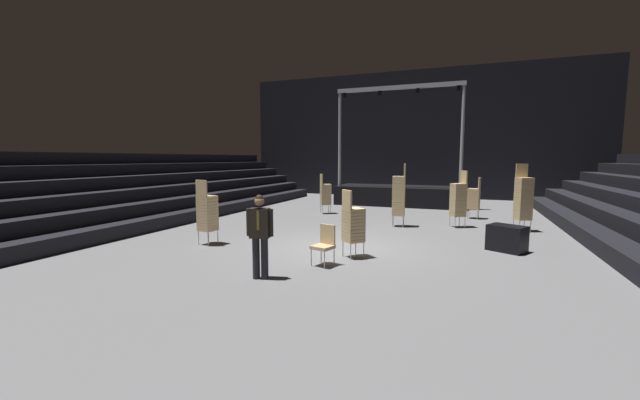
{
  "coord_description": "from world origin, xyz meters",
  "views": [
    {
      "loc": [
        3.31,
        -9.96,
        2.48
      ],
      "look_at": [
        -0.23,
        -0.8,
        1.4
      ],
      "focal_mm": 21.25,
      "sensor_mm": 36.0,
      "label": 1
    }
  ],
  "objects_px": {
    "chair_stack_rear_right": "(353,224)",
    "chair_stack_mid_left": "(207,212)",
    "chair_stack_front_right": "(458,199)",
    "stage_riser": "(399,193)",
    "chair_stack_rear_left": "(325,194)",
    "equipment_road_case": "(507,238)",
    "chair_stack_mid_centre": "(474,198)",
    "loose_chair_near_man": "(325,243)",
    "chair_stack_front_left": "(523,198)",
    "chair_stack_mid_right": "(399,195)",
    "man_with_tie": "(260,231)"
  },
  "relations": [
    {
      "from": "chair_stack_mid_right",
      "to": "stage_riser",
      "type": "bearing_deg",
      "value": 3.72
    },
    {
      "from": "chair_stack_mid_centre",
      "to": "loose_chair_near_man",
      "type": "bearing_deg",
      "value": 169.06
    },
    {
      "from": "man_with_tie",
      "to": "chair_stack_rear_right",
      "type": "xyz_separation_m",
      "value": [
        1.3,
        2.34,
        -0.14
      ]
    },
    {
      "from": "chair_stack_mid_right",
      "to": "chair_stack_rear_left",
      "type": "xyz_separation_m",
      "value": [
        -3.63,
        2.1,
        -0.25
      ]
    },
    {
      "from": "chair_stack_mid_right",
      "to": "chair_stack_rear_right",
      "type": "bearing_deg",
      "value": 170.68
    },
    {
      "from": "chair_stack_front_left",
      "to": "equipment_road_case",
      "type": "height_order",
      "value": "chair_stack_front_left"
    },
    {
      "from": "chair_stack_mid_centre",
      "to": "chair_stack_front_left",
      "type": "bearing_deg",
      "value": -137.69
    },
    {
      "from": "chair_stack_rear_right",
      "to": "loose_chair_near_man",
      "type": "bearing_deg",
      "value": -72.28
    },
    {
      "from": "chair_stack_rear_right",
      "to": "chair_stack_mid_left",
      "type": "bearing_deg",
      "value": -136.05
    },
    {
      "from": "chair_stack_rear_right",
      "to": "chair_stack_front_left",
      "type": "bearing_deg",
      "value": 92.91
    },
    {
      "from": "man_with_tie",
      "to": "loose_chair_near_man",
      "type": "xyz_separation_m",
      "value": [
        0.88,
        1.43,
        -0.46
      ]
    },
    {
      "from": "loose_chair_near_man",
      "to": "man_with_tie",
      "type": "bearing_deg",
      "value": 74.25
    },
    {
      "from": "chair_stack_rear_left",
      "to": "stage_riser",
      "type": "bearing_deg",
      "value": 117.18
    },
    {
      "from": "chair_stack_front_right",
      "to": "stage_riser",
      "type": "bearing_deg",
      "value": -3.06
    },
    {
      "from": "chair_stack_mid_right",
      "to": "chair_stack_rear_right",
      "type": "xyz_separation_m",
      "value": [
        -0.33,
        -4.8,
        -0.29
      ]
    },
    {
      "from": "man_with_tie",
      "to": "chair_stack_mid_left",
      "type": "distance_m",
      "value": 3.75
    },
    {
      "from": "chair_stack_front_left",
      "to": "stage_riser",
      "type": "bearing_deg",
      "value": -72.79
    },
    {
      "from": "chair_stack_rear_right",
      "to": "equipment_road_case",
      "type": "height_order",
      "value": "chair_stack_rear_right"
    },
    {
      "from": "stage_riser",
      "to": "loose_chair_near_man",
      "type": "bearing_deg",
      "value": -88.62
    },
    {
      "from": "stage_riser",
      "to": "chair_stack_front_right",
      "type": "height_order",
      "value": "stage_riser"
    },
    {
      "from": "stage_riser",
      "to": "loose_chair_near_man",
      "type": "height_order",
      "value": "stage_riser"
    },
    {
      "from": "chair_stack_rear_right",
      "to": "chair_stack_mid_centre",
      "type": "bearing_deg",
      "value": 111.72
    },
    {
      "from": "chair_stack_rear_left",
      "to": "chair_stack_rear_right",
      "type": "xyz_separation_m",
      "value": [
        3.3,
        -6.9,
        -0.04
      ]
    },
    {
      "from": "chair_stack_rear_left",
      "to": "chair_stack_rear_right",
      "type": "relative_size",
      "value": 1.05
    },
    {
      "from": "chair_stack_mid_centre",
      "to": "loose_chair_near_man",
      "type": "relative_size",
      "value": 1.81
    },
    {
      "from": "chair_stack_front_left",
      "to": "chair_stack_front_right",
      "type": "bearing_deg",
      "value": -24.49
    },
    {
      "from": "man_with_tie",
      "to": "chair_stack_rear_right",
      "type": "distance_m",
      "value": 2.68
    },
    {
      "from": "chair_stack_mid_centre",
      "to": "equipment_road_case",
      "type": "distance_m",
      "value": 5.74
    },
    {
      "from": "equipment_road_case",
      "to": "chair_stack_rear_right",
      "type": "bearing_deg",
      "value": -150.16
    },
    {
      "from": "chair_stack_mid_centre",
      "to": "chair_stack_rear_right",
      "type": "xyz_separation_m",
      "value": [
        -2.93,
        -7.77,
        0.0
      ]
    },
    {
      "from": "equipment_road_case",
      "to": "stage_riser",
      "type": "bearing_deg",
      "value": 115.39
    },
    {
      "from": "chair_stack_front_right",
      "to": "man_with_tie",
      "type": "bearing_deg",
      "value": 124.35
    },
    {
      "from": "man_with_tie",
      "to": "chair_stack_mid_left",
      "type": "relative_size",
      "value": 0.93
    },
    {
      "from": "chair_stack_mid_left",
      "to": "equipment_road_case",
      "type": "bearing_deg",
      "value": 24.24
    },
    {
      "from": "chair_stack_front_right",
      "to": "chair_stack_mid_right",
      "type": "distance_m",
      "value": 2.12
    },
    {
      "from": "chair_stack_mid_centre",
      "to": "loose_chair_near_man",
      "type": "xyz_separation_m",
      "value": [
        -3.35,
        -8.69,
        -0.33
      ]
    },
    {
      "from": "loose_chair_near_man",
      "to": "chair_stack_front_right",
      "type": "bearing_deg",
      "value": -97.73
    },
    {
      "from": "chair_stack_mid_left",
      "to": "chair_stack_mid_centre",
      "type": "relative_size",
      "value": 1.1
    },
    {
      "from": "chair_stack_front_left",
      "to": "chair_stack_mid_centre",
      "type": "bearing_deg",
      "value": -81.33
    },
    {
      "from": "chair_stack_front_left",
      "to": "chair_stack_rear_left",
      "type": "bearing_deg",
      "value": -34.6
    },
    {
      "from": "chair_stack_mid_left",
      "to": "chair_stack_rear_right",
      "type": "height_order",
      "value": "chair_stack_mid_left"
    },
    {
      "from": "chair_stack_rear_left",
      "to": "equipment_road_case",
      "type": "distance_m",
      "value": 8.48
    },
    {
      "from": "chair_stack_rear_right",
      "to": "equipment_road_case",
      "type": "distance_m",
      "value": 4.27
    },
    {
      "from": "chair_stack_front_left",
      "to": "chair_stack_rear_left",
      "type": "relative_size",
      "value": 1.28
    },
    {
      "from": "chair_stack_mid_right",
      "to": "equipment_road_case",
      "type": "relative_size",
      "value": 2.56
    },
    {
      "from": "chair_stack_rear_left",
      "to": "chair_stack_rear_right",
      "type": "height_order",
      "value": "chair_stack_rear_left"
    },
    {
      "from": "chair_stack_mid_centre",
      "to": "loose_chair_near_man",
      "type": "height_order",
      "value": "chair_stack_mid_centre"
    },
    {
      "from": "chair_stack_rear_left",
      "to": "loose_chair_near_man",
      "type": "height_order",
      "value": "chair_stack_rear_left"
    },
    {
      "from": "man_with_tie",
      "to": "chair_stack_front_left",
      "type": "bearing_deg",
      "value": -139.68
    },
    {
      "from": "stage_riser",
      "to": "chair_stack_front_left",
      "type": "distance_m",
      "value": 7.9
    }
  ]
}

